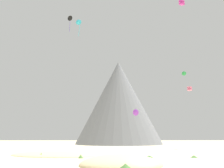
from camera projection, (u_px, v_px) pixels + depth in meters
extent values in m
ellipsoid|color=#C6B284|center=(52.00, 156.00, 58.61)|extent=(23.95, 18.43, 1.83)
ellipsoid|color=#C6B284|center=(121.00, 166.00, 39.25)|extent=(15.06, 14.04, 3.46)
cone|color=#668C4C|center=(41.00, 155.00, 54.23)|extent=(1.54, 1.54, 0.96)
cone|color=#568442|center=(81.00, 156.00, 51.70)|extent=(1.24, 1.24, 0.81)
cone|color=#477238|center=(126.00, 167.00, 33.47)|extent=(3.00, 3.00, 0.98)
cone|color=#668C4C|center=(153.00, 160.00, 44.93)|extent=(3.30, 3.30, 0.68)
cone|color=#477238|center=(194.00, 156.00, 53.09)|extent=(2.12, 2.12, 0.52)
cone|color=#386633|center=(149.00, 156.00, 53.90)|extent=(1.99, 1.99, 0.40)
cone|color=slate|center=(119.00, 102.00, 136.74)|extent=(64.96, 64.96, 45.87)
cone|color=slate|center=(120.00, 121.00, 140.88)|extent=(37.47, 37.47, 25.00)
cone|color=slate|center=(119.00, 114.00, 133.62)|extent=(49.89, 49.89, 31.51)
cone|color=black|center=(70.00, 18.00, 72.80)|extent=(1.60, 0.91, 1.61)
cylinder|color=#5138B2|center=(70.00, 26.00, 72.29)|extent=(0.15, 0.13, 3.44)
cone|color=green|center=(184.00, 73.00, 77.81)|extent=(1.36, 0.94, 1.39)
cube|color=#D1339E|center=(182.00, 4.00, 65.33)|extent=(1.55, 1.57, 0.77)
cube|color=#D1339E|center=(182.00, 1.00, 65.47)|extent=(1.55, 1.57, 0.77)
cube|color=#E5668C|center=(190.00, 90.00, 93.08)|extent=(1.92, 1.91, 0.65)
cube|color=#E5668C|center=(190.00, 88.00, 93.24)|extent=(1.92, 1.91, 0.65)
cone|color=#33BCDB|center=(79.00, 22.00, 62.08)|extent=(1.45, 0.53, 1.42)
cylinder|color=#33BCDB|center=(79.00, 30.00, 61.63)|extent=(0.34, 0.18, 3.14)
cone|color=purple|center=(136.00, 112.00, 75.30)|extent=(2.02, 1.07, 1.98)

